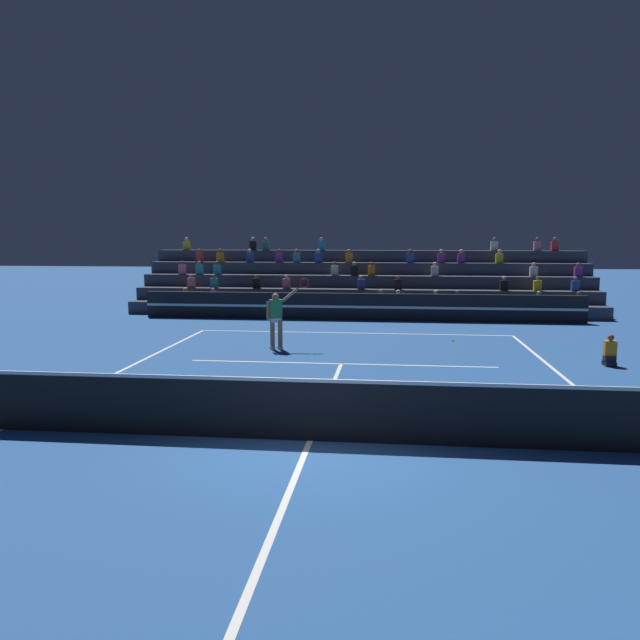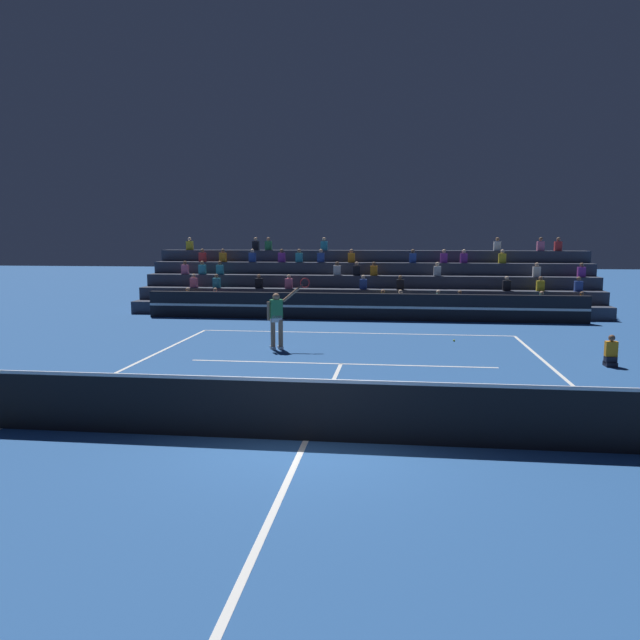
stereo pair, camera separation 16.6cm
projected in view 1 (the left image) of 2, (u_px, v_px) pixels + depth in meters
ground_plane at (310, 441)px, 10.40m from camera, size 120.00×120.00×0.00m
court_lines at (310, 441)px, 10.40m from camera, size 11.10×23.90×0.01m
tennis_net at (310, 409)px, 10.33m from camera, size 12.00×0.10×1.10m
sponsor_banner_wall at (359, 307)px, 25.57m from camera, size 18.00×0.26×1.10m
bleacher_stand at (363, 288)px, 29.25m from camera, size 20.53×4.75×3.38m
ball_kid_courtside at (610, 353)px, 16.44m from camera, size 0.30×0.36×0.84m
tennis_player at (277, 317)px, 18.79m from camera, size 1.27×0.70×2.21m
tennis_ball at (453, 340)px, 20.38m from camera, size 0.07×0.07×0.07m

